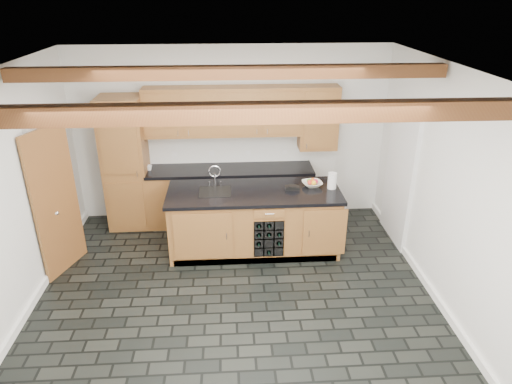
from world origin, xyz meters
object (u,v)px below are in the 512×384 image
kitchen_scale (292,188)px  paper_towel (332,181)px  island (254,220)px  fruit_bowl (312,184)px

kitchen_scale → paper_towel: bearing=4.2°
island → paper_towel: 1.26m
kitchen_scale → paper_towel: 0.58m
island → kitchen_scale: (0.54, 0.03, 0.49)m
island → kitchen_scale: bearing=2.7°
kitchen_scale → fruit_bowl: 0.32m
island → paper_towel: size_ratio=10.60×
island → paper_towel: bearing=2.0°
fruit_bowl → paper_towel: 0.29m
island → paper_towel: paper_towel is taller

